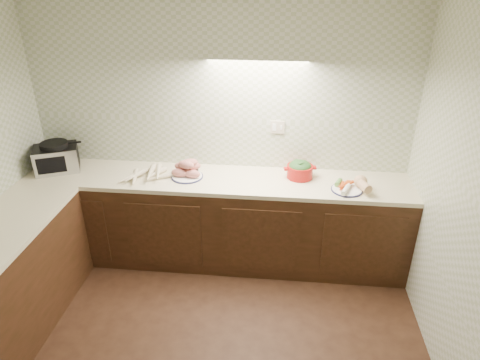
# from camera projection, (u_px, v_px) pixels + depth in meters

# --- Properties ---
(room) EXTENTS (3.60, 3.60, 2.60)m
(room) POSITION_uv_depth(u_px,v_px,m) (170.00, 181.00, 2.32)
(room) COLOR black
(room) RESTS_ON ground
(counter) EXTENTS (3.60, 3.60, 0.90)m
(counter) POSITION_uv_depth(u_px,v_px,m) (120.00, 267.00, 3.52)
(counter) COLOR black
(counter) RESTS_ON ground
(toaster_oven) EXTENTS (0.48, 0.44, 0.28)m
(toaster_oven) POSITION_uv_depth(u_px,v_px,m) (56.00, 157.00, 4.09)
(toaster_oven) COLOR black
(toaster_oven) RESTS_ON counter
(parsnip_pile) EXTENTS (0.38, 0.42, 0.08)m
(parsnip_pile) POSITION_uv_depth(u_px,v_px,m) (147.00, 171.00, 4.03)
(parsnip_pile) COLOR beige
(parsnip_pile) RESTS_ON counter
(sweet_potato_plate) EXTENTS (0.30, 0.30, 0.18)m
(sweet_potato_plate) POSITION_uv_depth(u_px,v_px,m) (187.00, 170.00, 3.98)
(sweet_potato_plate) COLOR #171942
(sweet_potato_plate) RESTS_ON counter
(onion_bowl) EXTENTS (0.13, 0.13, 0.10)m
(onion_bowl) POSITION_uv_depth(u_px,v_px,m) (191.00, 168.00, 4.10)
(onion_bowl) COLOR black
(onion_bowl) RESTS_ON counter
(dutch_oven) EXTENTS (0.31, 0.29, 0.17)m
(dutch_oven) POSITION_uv_depth(u_px,v_px,m) (300.00, 169.00, 3.96)
(dutch_oven) COLOR #A80F0C
(dutch_oven) RESTS_ON counter
(veg_plate) EXTENTS (0.34, 0.33, 0.13)m
(veg_plate) POSITION_uv_depth(u_px,v_px,m) (353.00, 185.00, 3.76)
(veg_plate) COLOR #171942
(veg_plate) RESTS_ON counter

